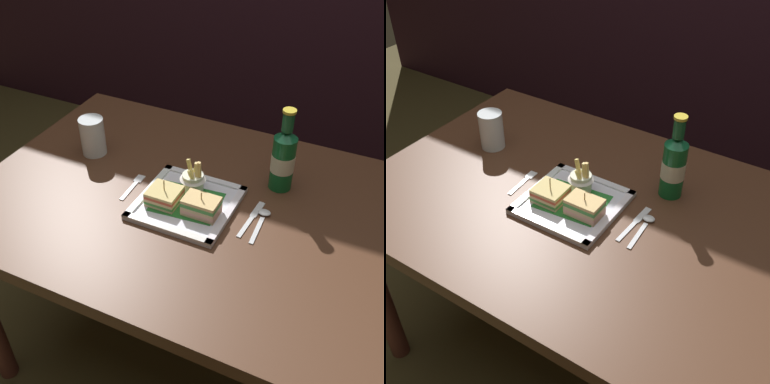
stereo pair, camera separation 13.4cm
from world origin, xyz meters
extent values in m
plane|color=#493F21|center=(0.00, 0.00, 0.00)|extent=(6.00, 6.00, 0.00)
cube|color=#4B2C1C|center=(0.00, 0.00, 0.70)|extent=(1.28, 0.88, 0.04)
cylinder|color=#592B17|center=(-0.57, 0.37, 0.34)|extent=(0.06, 0.06, 0.68)
cube|color=white|center=(-0.02, -0.03, 0.73)|extent=(0.26, 0.26, 0.01)
cube|color=#24722B|center=(-0.02, -0.03, 0.73)|extent=(0.20, 0.16, 0.00)
cube|color=white|center=(-0.02, -0.15, 0.73)|extent=(0.26, 0.02, 0.01)
cube|color=white|center=(-0.02, 0.10, 0.73)|extent=(0.26, 0.02, 0.01)
cube|color=white|center=(-0.14, -0.03, 0.73)|extent=(0.02, 0.26, 0.01)
cube|color=white|center=(0.10, -0.03, 0.73)|extent=(0.02, 0.26, 0.01)
cube|color=tan|center=(-0.08, -0.05, 0.73)|extent=(0.09, 0.08, 0.01)
cube|color=#468B39|center=(-0.08, -0.05, 0.74)|extent=(0.09, 0.08, 0.01)
cube|color=tan|center=(-0.08, -0.05, 0.75)|extent=(0.09, 0.08, 0.01)
cube|color=#C74B31|center=(-0.08, -0.05, 0.76)|extent=(0.09, 0.08, 0.01)
cube|color=tan|center=(-0.08, -0.05, 0.77)|extent=(0.09, 0.08, 0.01)
cylinder|color=tan|center=(-0.08, -0.05, 0.77)|extent=(0.00, 0.00, 0.08)
cube|color=tan|center=(0.04, -0.05, 0.73)|extent=(0.10, 0.06, 0.01)
cube|color=#E09F8B|center=(0.04, -0.05, 0.75)|extent=(0.10, 0.06, 0.01)
cube|color=tan|center=(0.04, -0.05, 0.76)|extent=(0.10, 0.06, 0.01)
cube|color=#459343|center=(0.04, -0.05, 0.77)|extent=(0.10, 0.06, 0.01)
cube|color=#D9B16D|center=(0.04, -0.05, 0.78)|extent=(0.10, 0.06, 0.01)
cylinder|color=tan|center=(0.04, -0.05, 0.77)|extent=(0.00, 0.00, 0.07)
cylinder|color=silver|center=(-0.03, 0.03, 0.76)|extent=(0.06, 0.06, 0.06)
cone|color=silver|center=(-0.03, 0.03, 0.78)|extent=(0.08, 0.08, 0.03)
cube|color=#F4CF83|center=(-0.02, 0.01, 0.79)|extent=(0.02, 0.01, 0.05)
cube|color=#E0C566|center=(-0.03, 0.02, 0.80)|extent=(0.03, 0.02, 0.08)
cube|color=#F6D785|center=(-0.01, 0.03, 0.80)|extent=(0.01, 0.02, 0.07)
cube|color=#EBDF7B|center=(-0.03, 0.04, 0.79)|extent=(0.02, 0.01, 0.05)
cube|color=#F2DE7A|center=(-0.02, 0.01, 0.79)|extent=(0.03, 0.02, 0.05)
cube|color=#F1C772|center=(-0.01, 0.03, 0.80)|extent=(0.01, 0.01, 0.08)
cylinder|color=#125B29|center=(0.19, 0.17, 0.80)|extent=(0.07, 0.07, 0.17)
cone|color=#135530|center=(0.19, 0.17, 0.90)|extent=(0.07, 0.07, 0.02)
cylinder|color=#114C2A|center=(0.19, 0.17, 0.94)|extent=(0.03, 0.03, 0.06)
cylinder|color=gold|center=(0.19, 0.17, 0.97)|extent=(0.04, 0.04, 0.01)
cylinder|color=beige|center=(0.19, 0.17, 0.81)|extent=(0.07, 0.07, 0.05)
cylinder|color=silver|center=(-0.41, 0.08, 0.78)|extent=(0.08, 0.08, 0.12)
cylinder|color=silver|center=(-0.41, 0.08, 0.76)|extent=(0.07, 0.07, 0.07)
cube|color=silver|center=(-0.20, -0.04, 0.72)|extent=(0.02, 0.09, 0.00)
cube|color=silver|center=(-0.20, 0.02, 0.72)|extent=(0.03, 0.04, 0.00)
cube|color=silver|center=(0.16, -0.04, 0.72)|extent=(0.02, 0.09, 0.00)
cube|color=silver|center=(0.17, 0.04, 0.72)|extent=(0.02, 0.07, 0.00)
cube|color=silver|center=(0.19, -0.04, 0.72)|extent=(0.02, 0.11, 0.00)
ellipsoid|color=silver|center=(0.19, 0.03, 0.73)|extent=(0.03, 0.03, 0.01)
camera|label=1|loc=(0.45, -0.97, 1.59)|focal=45.41mm
camera|label=2|loc=(0.56, -0.90, 1.59)|focal=45.41mm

